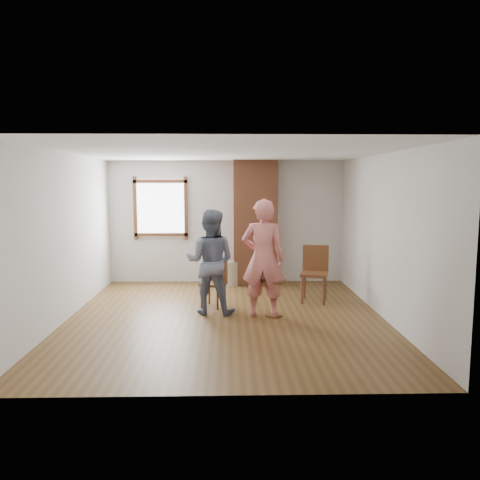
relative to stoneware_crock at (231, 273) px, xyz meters
name	(u,v)px	position (x,y,z in m)	size (l,w,h in m)	color
ground	(226,318)	(-0.10, -2.40, -0.26)	(5.50, 5.50, 0.00)	brown
room_shell	(223,203)	(-0.15, -1.79, 1.55)	(5.04, 5.52, 2.62)	silver
brick_chimney	(255,223)	(0.50, 0.10, 1.04)	(0.90, 0.50, 2.60)	#A75C3B
stoneware_crock	(231,273)	(0.00, 0.00, 0.00)	(0.40, 0.40, 0.51)	tan
dark_pot	(214,281)	(-0.37, 0.00, -0.18)	(0.15, 0.15, 0.15)	black
dining_chair_left	(215,280)	(-0.30, -1.66, 0.20)	(0.50, 0.50, 0.81)	brown
dining_chair_right	(315,270)	(1.51, -1.35, 0.31)	(0.58, 0.58, 1.01)	brown
side_table	(274,292)	(0.67, -2.34, 0.15)	(0.40, 0.40, 0.60)	brown
cake_plate	(274,279)	(0.67, -2.34, 0.35)	(0.18, 0.18, 0.01)	white
cake_slice	(274,277)	(0.68, -2.34, 0.38)	(0.08, 0.07, 0.06)	white
man	(210,262)	(-0.35, -2.11, 0.60)	(0.83, 0.65, 1.71)	#161F3E
person_pink	(263,258)	(0.49, -2.34, 0.69)	(0.69, 0.45, 1.89)	#D26E69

